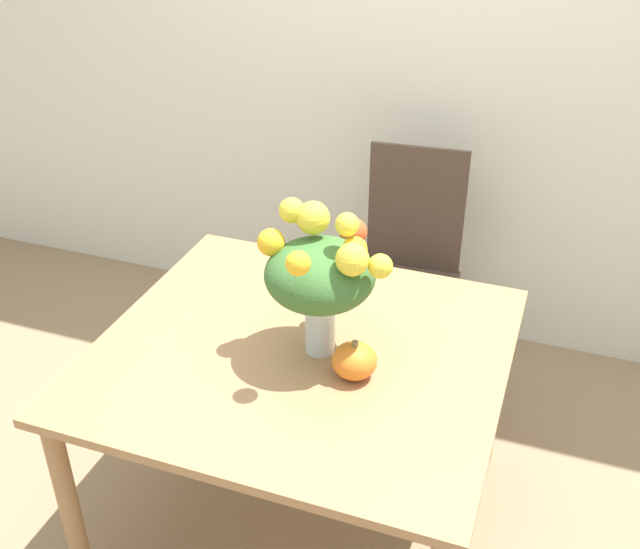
# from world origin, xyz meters

# --- Properties ---
(ground_plane) EXTENTS (12.00, 12.00, 0.00)m
(ground_plane) POSITION_xyz_m (0.00, 0.00, 0.00)
(ground_plane) COLOR #8E7556
(wall_back) EXTENTS (8.00, 0.06, 2.70)m
(wall_back) POSITION_xyz_m (0.00, 1.37, 1.35)
(wall_back) COLOR silver
(wall_back) RESTS_ON ground_plane
(dining_table) EXTENTS (1.22, 1.12, 0.73)m
(dining_table) POSITION_xyz_m (0.00, 0.00, 0.65)
(dining_table) COLOR #9E754C
(dining_table) RESTS_ON ground_plane
(flower_vase) EXTENTS (0.40, 0.43, 0.47)m
(flower_vase) POSITION_xyz_m (0.06, 0.01, 1.00)
(flower_vase) COLOR silver
(flower_vase) RESTS_ON dining_table
(pumpkin) EXTENTS (0.13, 0.13, 0.12)m
(pumpkin) POSITION_xyz_m (0.19, -0.07, 0.79)
(pumpkin) COLOR orange
(pumpkin) RESTS_ON dining_table
(dining_chair_near_window) EXTENTS (0.45, 0.45, 1.00)m
(dining_chair_near_window) POSITION_xyz_m (0.11, 0.94, 0.51)
(dining_chair_near_window) COLOR #47382D
(dining_chair_near_window) RESTS_ON ground_plane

